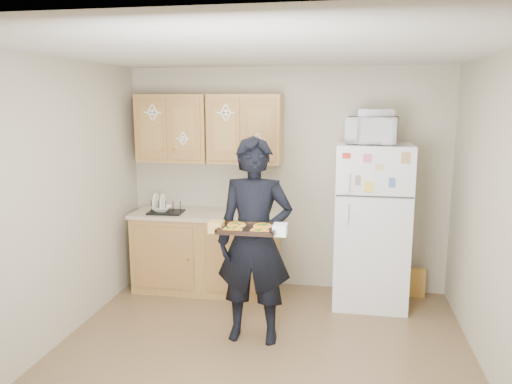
# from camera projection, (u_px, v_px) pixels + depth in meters

# --- Properties ---
(floor) EXTENTS (3.60, 3.60, 0.00)m
(floor) POSITION_uv_depth(u_px,v_px,m) (258.00, 361.00, 4.15)
(floor) COLOR brown
(floor) RESTS_ON ground
(ceiling) EXTENTS (3.60, 3.60, 0.00)m
(ceiling) POSITION_uv_depth(u_px,v_px,m) (258.00, 50.00, 3.70)
(ceiling) COLOR silver
(ceiling) RESTS_ON wall_back
(wall_back) EXTENTS (3.60, 0.04, 2.50)m
(wall_back) POSITION_uv_depth(u_px,v_px,m) (286.00, 179.00, 5.67)
(wall_back) COLOR #AFA78E
(wall_back) RESTS_ON floor
(wall_front) EXTENTS (3.60, 0.04, 2.50)m
(wall_front) POSITION_uv_depth(u_px,v_px,m) (187.00, 305.00, 2.18)
(wall_front) COLOR #AFA78E
(wall_front) RESTS_ON floor
(wall_left) EXTENTS (0.04, 3.60, 2.50)m
(wall_left) POSITION_uv_depth(u_px,v_px,m) (50.00, 206.00, 4.24)
(wall_left) COLOR #AFA78E
(wall_left) RESTS_ON floor
(wall_right) EXTENTS (0.04, 3.60, 2.50)m
(wall_right) POSITION_uv_depth(u_px,v_px,m) (503.00, 224.00, 3.61)
(wall_right) COLOR #AFA78E
(wall_right) RESTS_ON floor
(refrigerator) EXTENTS (0.75, 0.70, 1.70)m
(refrigerator) POSITION_uv_depth(u_px,v_px,m) (371.00, 225.00, 5.22)
(refrigerator) COLOR white
(refrigerator) RESTS_ON floor
(base_cabinet) EXTENTS (1.60, 0.60, 0.86)m
(base_cabinet) POSITION_uv_depth(u_px,v_px,m) (207.00, 253.00, 5.65)
(base_cabinet) COLOR #935A32
(base_cabinet) RESTS_ON floor
(countertop) EXTENTS (1.64, 0.64, 0.04)m
(countertop) POSITION_uv_depth(u_px,v_px,m) (206.00, 214.00, 5.57)
(countertop) COLOR beige
(countertop) RESTS_ON base_cabinet
(upper_cab_left) EXTENTS (0.80, 0.33, 0.75)m
(upper_cab_left) POSITION_uv_depth(u_px,v_px,m) (174.00, 128.00, 5.60)
(upper_cab_left) COLOR #935A32
(upper_cab_left) RESTS_ON wall_back
(upper_cab_right) EXTENTS (0.80, 0.33, 0.75)m
(upper_cab_right) POSITION_uv_depth(u_px,v_px,m) (245.00, 129.00, 5.46)
(upper_cab_right) COLOR #935A32
(upper_cab_right) RESTS_ON wall_back
(cereal_box) EXTENTS (0.20, 0.07, 0.32)m
(cereal_box) POSITION_uv_depth(u_px,v_px,m) (415.00, 283.00, 5.48)
(cereal_box) COLOR #EAD452
(cereal_box) RESTS_ON floor
(person) EXTENTS (0.67, 0.44, 1.83)m
(person) POSITION_uv_depth(u_px,v_px,m) (255.00, 241.00, 4.38)
(person) COLOR black
(person) RESTS_ON floor
(baking_tray) EXTENTS (0.47, 0.35, 0.04)m
(baking_tray) POSITION_uv_depth(u_px,v_px,m) (248.00, 229.00, 4.06)
(baking_tray) COLOR black
(baking_tray) RESTS_ON person
(pizza_front_left) EXTENTS (0.16, 0.16, 0.02)m
(pizza_front_left) POSITION_uv_depth(u_px,v_px,m) (233.00, 229.00, 4.00)
(pizza_front_left) COLOR orange
(pizza_front_left) RESTS_ON baking_tray
(pizza_front_right) EXTENTS (0.16, 0.16, 0.02)m
(pizza_front_right) POSITION_uv_depth(u_px,v_px,m) (260.00, 230.00, 3.96)
(pizza_front_right) COLOR orange
(pizza_front_right) RESTS_ON baking_tray
(pizza_back_left) EXTENTS (0.16, 0.16, 0.02)m
(pizza_back_left) POSITION_uv_depth(u_px,v_px,m) (237.00, 224.00, 4.15)
(pizza_back_left) COLOR orange
(pizza_back_left) RESTS_ON baking_tray
(pizza_back_right) EXTENTS (0.16, 0.16, 0.02)m
(pizza_back_right) POSITION_uv_depth(u_px,v_px,m) (263.00, 226.00, 4.12)
(pizza_back_right) COLOR orange
(pizza_back_right) RESTS_ON baking_tray
(microwave) EXTENTS (0.53, 0.39, 0.27)m
(microwave) POSITION_uv_depth(u_px,v_px,m) (372.00, 130.00, 5.00)
(microwave) COLOR white
(microwave) RESTS_ON refrigerator
(foil_pan) EXTENTS (0.36, 0.26, 0.07)m
(foil_pan) POSITION_uv_depth(u_px,v_px,m) (375.00, 113.00, 4.99)
(foil_pan) COLOR silver
(foil_pan) RESTS_ON microwave
(dish_rack) EXTENTS (0.39, 0.30, 0.15)m
(dish_rack) POSITION_uv_depth(u_px,v_px,m) (166.00, 206.00, 5.54)
(dish_rack) COLOR black
(dish_rack) RESTS_ON countertop
(bowl) EXTENTS (0.25, 0.25, 0.06)m
(bowl) POSITION_uv_depth(u_px,v_px,m) (162.00, 209.00, 5.55)
(bowl) COLOR white
(bowl) RESTS_ON dish_rack
(soap_bottle) EXTENTS (0.11, 0.11, 0.20)m
(soap_bottle) POSITION_uv_depth(u_px,v_px,m) (246.00, 207.00, 5.41)
(soap_bottle) COLOR white
(soap_bottle) RESTS_ON countertop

